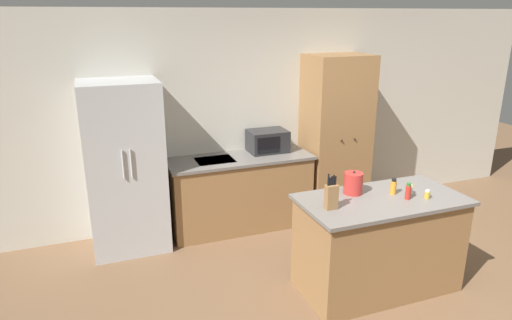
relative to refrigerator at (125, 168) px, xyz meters
The scene contains 13 objects.
ground_plane 3.05m from the refrigerator, 42.67° to the right, with size 14.00×14.00×0.00m, color brown.
wall_back 2.20m from the refrigerator, ahead, with size 7.20×0.06×2.60m.
refrigerator is the anchor object (origin of this frame).
back_counter 1.41m from the refrigerator, ahead, with size 1.74×0.63×0.90m.
pantry_cabinet 2.62m from the refrigerator, ahead, with size 0.77×0.62×2.07m.
kitchen_island 2.75m from the refrigerator, 38.31° to the right, with size 1.53×0.79×0.93m.
microwave 1.73m from the refrigerator, ahead, with size 0.47×0.35×0.27m.
knife_block 2.33m from the refrigerator, 47.91° to the right, with size 0.11×0.07×0.32m.
spice_bottle_tall_dark 3.10m from the refrigerator, 36.19° to the right, with size 0.05×0.05×0.08m.
spice_bottle_short_red 2.95m from the refrigerator, 35.17° to the right, with size 0.06×0.06×0.10m.
spice_bottle_amber_oil 2.93m from the refrigerator, 37.44° to the right, with size 0.05×0.05×0.15m.
spice_bottle_green_herb 2.80m from the refrigerator, 35.62° to the right, with size 0.06×0.06×0.15m.
kettle 2.44m from the refrigerator, 37.57° to the right, with size 0.18×0.18×0.23m.
Camera 1 is at (-2.45, -2.92, 2.53)m, focal length 32.00 mm.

